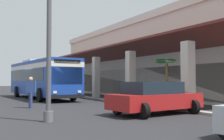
{
  "coord_description": "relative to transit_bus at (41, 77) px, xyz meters",
  "views": [
    {
      "loc": [
        23.27,
        -5.96,
        1.53
      ],
      "look_at": [
        4.29,
        4.47,
        2.34
      ],
      "focal_mm": 44.96,
      "sensor_mm": 36.0,
      "label": 1
    }
  ],
  "objects": [
    {
      "name": "potted_palm",
      "position": [
        10.77,
        4.64,
        -1.26
      ],
      "size": [
        1.68,
        1.56,
        2.87
      ],
      "color": "gray",
      "rests_on": "ground"
    },
    {
      "name": "ground",
      "position": [
        0.46,
        7.77,
        -1.85
      ],
      "size": [
        120.0,
        120.0,
        0.0
      ],
      "primitive_type": "plane",
      "color": "#262628"
    },
    {
      "name": "curb_strip",
      "position": [
        1.01,
        3.61,
        -1.79
      ],
      "size": [
        34.46,
        0.5,
        0.12
      ],
      "primitive_type": "cube",
      "color": "#9E998E",
      "rests_on": "ground"
    },
    {
      "name": "lot_light_pole",
      "position": [
        13.48,
        -3.24,
        1.79
      ],
      "size": [
        0.6,
        0.6,
        6.76
      ],
      "color": "#59595B",
      "rests_on": "ground"
    },
    {
      "name": "plaza_building",
      "position": [
        1.01,
        13.24,
        1.76
      ],
      "size": [
        29.02,
        14.79,
        7.22
      ],
      "color": "beige",
      "rests_on": "ground"
    },
    {
      "name": "parked_sedan_red",
      "position": [
        13.54,
        1.63,
        -1.1
      ],
      "size": [
        2.72,
        4.55,
        1.47
      ],
      "color": "maroon",
      "rests_on": "ground"
    },
    {
      "name": "pedestrian",
      "position": [
        7.93,
        -2.65,
        -0.88
      ],
      "size": [
        0.57,
        0.51,
        1.72
      ],
      "color": "navy",
      "rests_on": "ground"
    },
    {
      "name": "transit_bus",
      "position": [
        0.0,
        0.0,
        0.0
      ],
      "size": [
        11.34,
        3.27,
        3.34
      ],
      "color": "#193D9E",
      "rests_on": "ground"
    }
  ]
}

